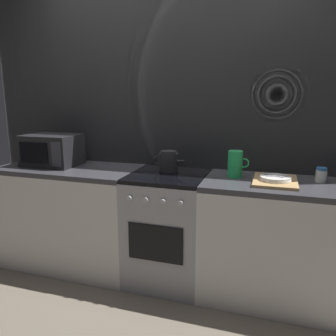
{
  "coord_description": "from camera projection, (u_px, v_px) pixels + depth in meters",
  "views": [
    {
      "loc": [
        0.77,
        -2.43,
        1.51
      ],
      "look_at": [
        0.0,
        0.0,
        0.95
      ],
      "focal_mm": 35.72,
      "sensor_mm": 36.0,
      "label": 1
    }
  ],
  "objects": [
    {
      "name": "ground_plane",
      "position": [
        168.0,
        278.0,
        2.81
      ],
      "size": [
        8.0,
        8.0,
        0.0
      ],
      "primitive_type": "plane",
      "color": "#6B6054"
    },
    {
      "name": "back_wall",
      "position": [
        179.0,
        132.0,
        2.86
      ],
      "size": [
        3.6,
        0.05,
        2.4
      ],
      "color": "gray",
      "rests_on": "ground_plane"
    },
    {
      "name": "counter_left",
      "position": [
        72.0,
        216.0,
        2.98
      ],
      "size": [
        1.2,
        0.6,
        0.9
      ],
      "color": "silver",
      "rests_on": "ground_plane"
    },
    {
      "name": "stove_unit",
      "position": [
        168.0,
        228.0,
        2.72
      ],
      "size": [
        0.6,
        0.63,
        0.9
      ],
      "color": "#9E9EA3",
      "rests_on": "ground_plane"
    },
    {
      "name": "counter_right",
      "position": [
        285.0,
        242.0,
        2.45
      ],
      "size": [
        1.2,
        0.6,
        0.9
      ],
      "color": "silver",
      "rests_on": "ground_plane"
    },
    {
      "name": "microwave",
      "position": [
        52.0,
        150.0,
        2.93
      ],
      "size": [
        0.46,
        0.35,
        0.27
      ],
      "color": "black",
      "rests_on": "counter_left"
    },
    {
      "name": "kettle",
      "position": [
        169.0,
        161.0,
        2.71
      ],
      "size": [
        0.28,
        0.15,
        0.17
      ],
      "color": "#262628",
      "rests_on": "stove_unit"
    },
    {
      "name": "pitcher",
      "position": [
        235.0,
        164.0,
        2.52
      ],
      "size": [
        0.16,
        0.11,
        0.2
      ],
      "color": "green",
      "rests_on": "counter_right"
    },
    {
      "name": "dish_pile",
      "position": [
        275.0,
        180.0,
        2.37
      ],
      "size": [
        0.3,
        0.4,
        0.06
      ],
      "color": "tan",
      "rests_on": "counter_right"
    },
    {
      "name": "spice_jar",
      "position": [
        321.0,
        175.0,
        2.38
      ],
      "size": [
        0.08,
        0.08,
        0.1
      ],
      "color": "silver",
      "rests_on": "counter_right"
    }
  ]
}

